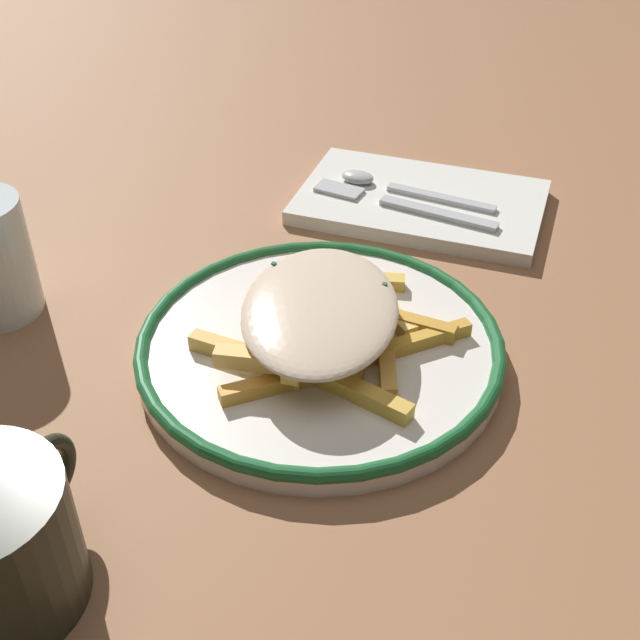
{
  "coord_description": "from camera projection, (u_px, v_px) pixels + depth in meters",
  "views": [
    {
      "loc": [
        -0.42,
        -0.18,
        0.38
      ],
      "look_at": [
        0.0,
        0.0,
        0.04
      ],
      "focal_mm": 46.13,
      "sensor_mm": 36.0,
      "label": 1
    }
  ],
  "objects": [
    {
      "name": "plate",
      "position": [
        320.0,
        347.0,
        0.59
      ],
      "size": [
        0.27,
        0.27,
        0.02
      ],
      "color": "white",
      "rests_on": "ground_plane"
    },
    {
      "name": "fries_heap",
      "position": [
        320.0,
        320.0,
        0.57
      ],
      "size": [
        0.19,
        0.18,
        0.04
      ],
      "color": "#C48E44",
      "rests_on": "plate"
    },
    {
      "name": "spoon",
      "position": [
        390.0,
        185.0,
        0.77
      ],
      "size": [
        0.02,
        0.15,
        0.01
      ],
      "color": "silver",
      "rests_on": "napkin"
    },
    {
      "name": "napkin",
      "position": [
        424.0,
        203.0,
        0.77
      ],
      "size": [
        0.16,
        0.23,
        0.01
      ],
      "primitive_type": "cube",
      "rotation": [
        0.0,
        0.0,
        0.08
      ],
      "color": "silver",
      "rests_on": "ground_plane"
    },
    {
      "name": "fork",
      "position": [
        403.0,
        205.0,
        0.75
      ],
      "size": [
        0.03,
        0.18,
        0.0
      ],
      "color": "silver",
      "rests_on": "napkin"
    },
    {
      "name": "ground_plane",
      "position": [
        320.0,
        358.0,
        0.6
      ],
      "size": [
        2.6,
        2.6,
        0.0
      ],
      "primitive_type": "plane",
      "color": "#976644"
    }
  ]
}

